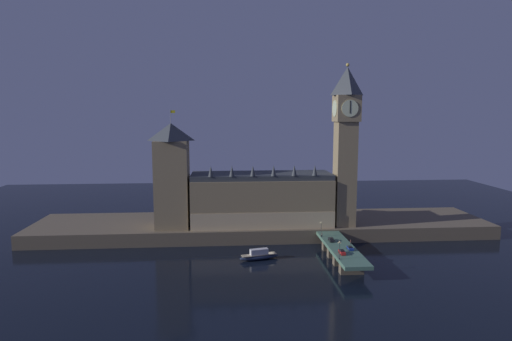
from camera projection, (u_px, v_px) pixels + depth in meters
ground_plane at (271, 258)px, 173.86m from camera, size 400.00×400.00×0.00m
embankment at (262, 226)px, 212.02m from camera, size 220.00×42.00×6.31m
parliament_hall at (261, 199)px, 202.69m from camera, size 65.59×22.66×29.19m
clock_tower at (346, 141)px, 196.47m from camera, size 11.29×11.40×74.75m
victoria_tower at (172, 175)px, 195.48m from camera, size 15.27×15.27×53.97m
bridge at (341, 251)px, 170.46m from camera, size 10.24×46.00×5.82m
car_northbound_lead at (331, 240)px, 177.37m from camera, size 1.94×4.43×1.54m
car_northbound_trail at (342, 252)px, 161.16m from camera, size 1.89×4.61×1.59m
car_southbound_lead at (350, 248)px, 166.09m from camera, size 1.91×4.13×1.44m
pedestrian_mid_walk at (351, 242)px, 173.13m from camera, size 0.38×0.38×1.86m
pedestrian_far_rail at (322, 235)px, 184.33m from camera, size 0.38×0.38×1.58m
street_lamp_near at (339, 248)px, 154.75m from camera, size 1.34×0.60×6.81m
street_lamp_far at (321, 227)px, 183.88m from camera, size 1.34×0.60×6.58m
boat_upstream at (259, 256)px, 172.08m from camera, size 16.68×7.56×4.44m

